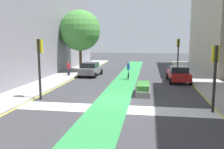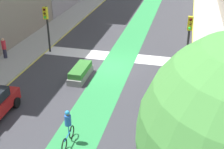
% 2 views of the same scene
% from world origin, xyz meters
% --- Properties ---
extents(ground_plane, '(120.00, 120.00, 0.00)m').
position_xyz_m(ground_plane, '(0.00, 0.00, 0.00)').
color(ground_plane, '#38383D').
extents(bike_lane_paint, '(2.40, 60.00, 0.01)m').
position_xyz_m(bike_lane_paint, '(-0.44, 0.00, 0.00)').
color(bike_lane_paint, '#2D8C47').
rests_on(bike_lane_paint, ground_plane).
extents(crosswalk_band, '(12.00, 1.80, 0.01)m').
position_xyz_m(crosswalk_band, '(0.00, -2.00, 0.00)').
color(crosswalk_band, silver).
rests_on(crosswalk_band, ground_plane).
extents(sidewalk_left, '(3.00, 60.00, 0.15)m').
position_xyz_m(sidewalk_left, '(-7.50, 0.00, 0.07)').
color(sidewalk_left, '#9E9E99').
rests_on(sidewalk_left, ground_plane).
extents(curb_stripe_left, '(0.16, 60.00, 0.01)m').
position_xyz_m(curb_stripe_left, '(-6.00, 0.00, 0.01)').
color(curb_stripe_left, yellow).
rests_on(curb_stripe_left, ground_plane).
extents(curb_stripe_right, '(0.16, 60.00, 0.01)m').
position_xyz_m(curb_stripe_right, '(6.00, 0.00, 0.01)').
color(curb_stripe_right, yellow).
rests_on(curb_stripe_right, ground_plane).
extents(traffic_signal_near_right, '(0.35, 0.52, 3.83)m').
position_xyz_m(traffic_signal_near_right, '(5.66, -1.61, 2.70)').
color(traffic_signal_near_right, black).
rests_on(traffic_signal_near_right, ground_plane).
extents(traffic_signal_near_left, '(0.35, 0.52, 4.19)m').
position_xyz_m(traffic_signal_near_left, '(-5.49, -0.36, 2.94)').
color(traffic_signal_near_left, black).
rests_on(traffic_signal_near_left, ground_plane).
extents(traffic_signal_far_right, '(0.35, 0.52, 4.24)m').
position_xyz_m(traffic_signal_far_right, '(5.37, 14.08, 2.98)').
color(traffic_signal_far_right, black).
rests_on(traffic_signal_far_right, ground_plane).
extents(car_grey_left_far, '(2.15, 4.26, 1.57)m').
position_xyz_m(car_grey_left_far, '(-4.69, 10.74, 0.80)').
color(car_grey_left_far, slate).
rests_on(car_grey_left_far, ground_plane).
extents(car_red_right_far, '(2.14, 4.26, 1.57)m').
position_xyz_m(car_red_right_far, '(4.83, 8.25, 0.80)').
color(car_red_right_far, '#A51919').
rests_on(car_red_right_far, ground_plane).
extents(cyclist_in_lane, '(0.32, 1.73, 1.86)m').
position_xyz_m(cyclist_in_lane, '(-0.20, 9.14, 0.97)').
color(cyclist_in_lane, black).
rests_on(cyclist_in_lane, ground_plane).
extents(pedestrian_sidewalk_left_a, '(0.34, 0.34, 1.56)m').
position_xyz_m(pedestrian_sidewalk_left_a, '(-7.05, 9.91, 0.94)').
color(pedestrian_sidewalk_left_a, '#262638').
rests_on(pedestrian_sidewalk_left_a, sidewalk_left).
extents(street_tree_near, '(5.18, 5.18, 7.77)m').
position_xyz_m(street_tree_near, '(-6.85, 14.10, 5.32)').
color(street_tree_near, brown).
rests_on(street_tree_near, sidewalk_left).
extents(median_planter, '(1.02, 2.79, 0.85)m').
position_xyz_m(median_planter, '(1.56, 2.28, 0.40)').
color(median_planter, slate).
rests_on(median_planter, ground_plane).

